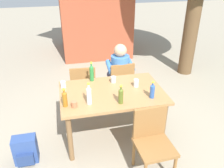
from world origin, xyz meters
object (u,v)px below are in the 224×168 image
person_in_white_shirt (119,71)px  bottle_green (92,73)px  bottle_clear (89,95)px  cup_terracotta (74,104)px  chair_far_right (120,82)px  cup_steel (113,79)px  bottle_blue (152,91)px  chair_near_right (152,139)px  cup_glass (136,83)px  bottle_olive (121,96)px  dining_table (112,97)px  bottle_amber (65,99)px  chair_far_left (83,85)px  cup_white (63,85)px  backpack_by_near_side (26,150)px

person_in_white_shirt → bottle_green: bearing=-138.8°
bottle_clear → cup_terracotta: bearing=-171.3°
chair_far_right → cup_steel: (-0.25, -0.51, 0.32)m
bottle_blue → chair_near_right: bearing=-108.1°
cup_glass → bottle_olive: bearing=-130.8°
dining_table → cup_terracotta: 0.64m
bottle_amber → chair_far_right: bearing=45.5°
chair_far_left → person_in_white_shirt: (0.67, 0.11, 0.17)m
person_in_white_shirt → bottle_green: person_in_white_shirt is taller
bottle_amber → cup_terracotta: size_ratio=3.23×
chair_far_right → bottle_clear: 1.31m
chair_near_right → bottle_green: size_ratio=2.79×
chair_near_right → bottle_clear: bottle_clear is taller
person_in_white_shirt → cup_terracotta: (-0.89, -1.17, 0.15)m
bottle_clear → cup_glass: (0.74, 0.32, -0.08)m
cup_steel → cup_white: cup_white is taller
backpack_by_near_side → bottle_green: bearing=34.6°
bottle_olive → person_in_white_shirt: bearing=76.7°
cup_terracotta → cup_steel: (0.64, 0.55, 0.01)m
bottle_clear → bottle_blue: (0.85, -0.03, -0.03)m
chair_far_left → bottle_amber: (-0.33, -1.02, 0.39)m
chair_near_right → bottle_amber: 1.20m
bottle_green → cup_glass: 0.70m
chair_far_right → chair_near_right: 1.57m
chair_far_right → backpack_by_near_side: bearing=-145.6°
bottle_green → cup_glass: size_ratio=2.72×
chair_far_left → person_in_white_shirt: bearing=9.3°
bottle_olive → bottle_amber: bearing=172.8°
dining_table → bottle_blue: (0.49, -0.28, 0.20)m
person_in_white_shirt → chair_far_left: bearing=-170.7°
person_in_white_shirt → cup_glass: person_in_white_shirt is taller
dining_table → cup_steel: bearing=73.2°
chair_near_right → bottle_amber: size_ratio=3.36×
chair_far_right → bottle_clear: bearing=-123.8°
dining_table → bottle_green: (-0.23, 0.40, 0.23)m
bottle_olive → cup_white: size_ratio=2.67×
dining_table → bottle_amber: bearing=-160.7°
cup_terracotta → chair_far_left: bearing=78.3°
bottle_olive → bottle_clear: (-0.40, 0.07, 0.02)m
cup_white → cup_glass: cup_glass is taller
cup_white → backpack_by_near_side: 1.02m
dining_table → cup_terracotta: (-0.56, -0.28, 0.14)m
dining_table → bottle_olive: bearing=-82.4°
chair_near_right → cup_glass: cup_glass is taller
bottle_amber → bottle_green: bearing=55.4°
chair_far_left → bottle_green: size_ratio=2.79×
chair_far_right → person_in_white_shirt: bearing=91.4°
chair_far_right → bottle_amber: size_ratio=3.36×
chair_near_right → cup_terracotta: size_ratio=10.85×
bottle_amber → backpack_by_near_side: (-0.58, -0.07, -0.69)m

